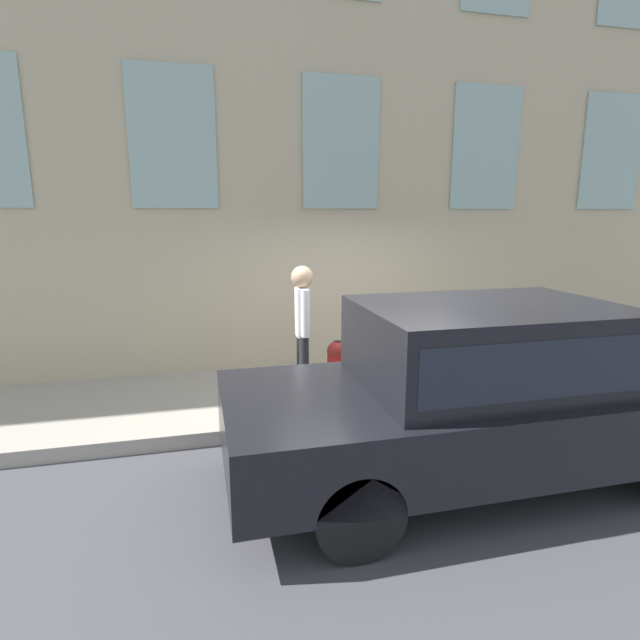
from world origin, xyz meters
name	(u,v)px	position (x,y,z in m)	size (l,w,h in m)	color
ground_plane	(390,428)	(0.00, 0.00, 0.00)	(80.00, 80.00, 0.00)	#47474C
sidewalk	(361,390)	(1.12, 0.00, 0.09)	(2.24, 60.00, 0.17)	#A8A093
building_facade	(339,52)	(2.39, 0.00, 4.81)	(0.33, 40.00, 9.61)	#C6B793
fire_hydrant	(337,369)	(0.65, 0.48, 0.57)	(0.35, 0.46, 0.77)	red
person	(302,320)	(0.79, 0.90, 1.20)	(0.41, 0.27, 1.71)	#232328
parked_car_charcoal_near	(485,385)	(-1.26, -0.42, 0.93)	(1.88, 4.86, 1.71)	black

